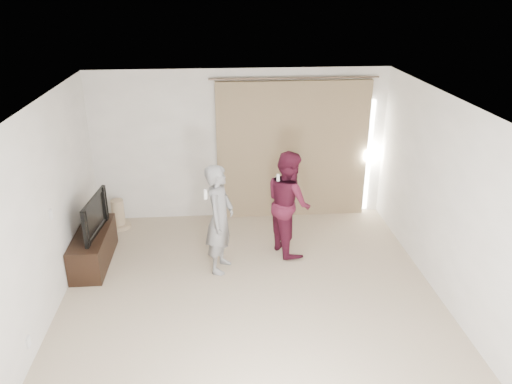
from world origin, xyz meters
TOP-DOWN VIEW (x-y plane):
  - floor at (0.00, 0.00)m, footprint 5.50×5.50m
  - wall_back at (0.00, 2.75)m, footprint 5.00×0.04m
  - wall_left at (-2.50, -0.00)m, footprint 0.04×5.50m
  - ceiling at (0.00, 0.00)m, footprint 5.00×5.50m
  - curtain at (0.91, 2.68)m, footprint 2.80×0.11m
  - tv_console at (-2.27, 1.24)m, footprint 0.45×1.31m
  - tv at (-2.27, 1.24)m, footprint 0.23×0.98m
  - scratching_post at (-2.10, 2.40)m, footprint 0.38×0.38m
  - person_man at (-0.39, 0.93)m, footprint 0.55×0.68m
  - person_woman at (0.66, 1.40)m, footprint 0.82×0.93m

SIDE VIEW (x-z plane):
  - floor at x=0.00m, z-range 0.00..0.00m
  - scratching_post at x=-2.10m, z-range -0.05..0.45m
  - tv_console at x=-2.27m, z-range 0.00..0.50m
  - tv at x=-2.27m, z-range 0.50..1.06m
  - person_man at x=-0.39m, z-range 0.00..1.61m
  - person_woman at x=0.66m, z-range 0.00..1.62m
  - curtain at x=0.91m, z-range -0.02..2.43m
  - wall_left at x=-2.50m, z-range 0.00..2.60m
  - wall_back at x=0.00m, z-range 0.00..2.60m
  - ceiling at x=0.00m, z-range 2.60..2.60m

